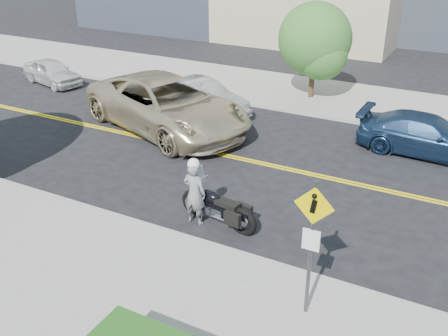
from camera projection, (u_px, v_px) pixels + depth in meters
ground_plane at (251, 161)px, 17.57m from camera, size 120.00×120.00×0.00m
sidewalk_near at (106, 286)px, 11.57m from camera, size 60.00×5.00×0.15m
sidewalk_far at (322, 97)px, 23.50m from camera, size 60.00×5.00×0.15m
pedestrian_sign at (312, 237)px, 9.93m from camera, size 0.78×0.08×3.00m
motorcyclist at (194, 191)px, 13.67m from camera, size 0.66×0.44×1.89m
motorcycle at (218, 199)px, 13.75m from camera, size 2.44×1.09×1.43m
suv at (167, 105)px, 19.72m from camera, size 7.85×5.51×1.99m
parked_car_white at (52, 72)px, 25.23m from camera, size 3.74×2.23×1.19m
parked_car_silver at (201, 98)px, 21.34m from camera, size 4.50×2.46×1.41m
parked_car_blue at (427, 135)px, 17.82m from camera, size 4.69×2.00×1.35m
tree_far_a at (315, 39)px, 22.13m from camera, size 3.11×3.11×4.26m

